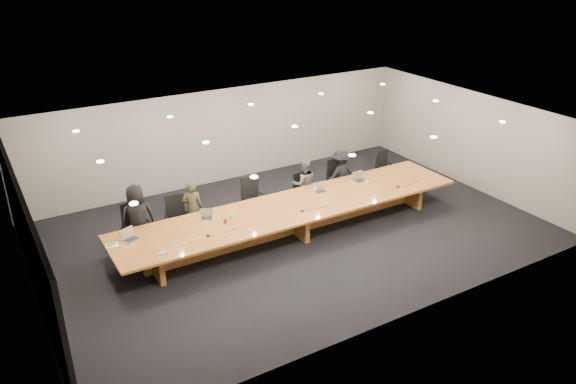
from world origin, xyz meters
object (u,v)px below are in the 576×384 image
at_px(chair_left, 177,218).
at_px(av_box, 162,253).
at_px(chair_mid_left, 254,199).
at_px(mic_center, 302,211).
at_px(person_a, 138,218).
at_px(mic_right, 398,186).
at_px(chair_far_right, 386,168).
at_px(person_c, 304,184).
at_px(water_bottle, 231,217).
at_px(chair_far_left, 137,227).
at_px(laptop_a, 131,235).
at_px(mic_left, 208,235).
at_px(chair_right, 338,179).
at_px(laptop_e, 361,177).
at_px(amber_mug, 225,221).
at_px(laptop_d, 321,188).
at_px(person_b, 192,208).
at_px(person_d, 340,174).
at_px(paper_cup_near, 315,190).
at_px(laptop_b, 206,215).
at_px(chair_mid_right, 304,190).
at_px(paper_cup_far, 367,182).
at_px(conference_table, 294,214).

distance_m(chair_left, av_box, 2.01).
relative_size(chair_mid_left, mic_center, 9.74).
relative_size(person_a, mic_right, 14.38).
bearing_deg(chair_far_right, person_c, 179.84).
xyz_separation_m(water_bottle, mic_center, (1.68, -0.43, -0.08)).
distance_m(chair_far_left, laptop_a, 0.99).
distance_m(chair_mid_left, mic_left, 2.47).
bearing_deg(person_c, chair_mid_left, 14.61).
height_order(chair_left, chair_right, chair_right).
bearing_deg(mic_center, water_bottle, 165.73).
height_order(laptop_a, laptop_e, laptop_a).
relative_size(chair_far_left, mic_right, 10.31).
height_order(chair_far_right, person_a, person_a).
xyz_separation_m(laptop_e, amber_mug, (-4.16, -0.37, -0.08)).
bearing_deg(person_a, laptop_d, 174.61).
bearing_deg(chair_mid_left, person_b, 176.75).
relative_size(person_c, laptop_d, 4.31).
xyz_separation_m(person_d, paper_cup_near, (-1.30, -0.71, 0.09)).
height_order(chair_far_right, laptop_a, chair_far_right).
bearing_deg(laptop_b, amber_mug, -29.36).
height_order(chair_mid_right, person_d, person_d).
bearing_deg(chair_mid_left, chair_right, -0.36).
relative_size(laptop_a, laptop_d, 1.07).
bearing_deg(laptop_a, paper_cup_far, -25.17).
relative_size(laptop_b, paper_cup_far, 3.04).
xyz_separation_m(laptop_b, paper_cup_far, (4.50, -0.26, -0.07)).
bearing_deg(mic_left, person_d, 17.77).
bearing_deg(chair_mid_right, laptop_d, -105.45).
xyz_separation_m(laptop_a, mic_center, (3.94, -0.68, -0.12)).
bearing_deg(laptop_a, chair_far_right, -17.29).
xyz_separation_m(chair_far_left, person_c, (4.56, -0.04, 0.10)).
relative_size(person_c, mic_left, 12.52).
height_order(person_a, paper_cup_near, person_a).
bearing_deg(av_box, conference_table, 4.28).
distance_m(person_b, mic_right, 5.37).
height_order(water_bottle, paper_cup_far, water_bottle).
height_order(laptop_b, water_bottle, laptop_b).
xyz_separation_m(water_bottle, paper_cup_far, (4.04, 0.10, -0.05)).
relative_size(chair_far_right, person_d, 0.74).
distance_m(chair_left, paper_cup_near, 3.56).
bearing_deg(laptop_a, paper_cup_near, -22.51).
bearing_deg(person_d, chair_far_right, 179.13).
bearing_deg(chair_mid_left, amber_mug, -139.08).
distance_m(chair_left, water_bottle, 1.47).
distance_m(chair_right, chair_far_right, 1.76).
xyz_separation_m(laptop_b, mic_center, (2.14, -0.79, -0.10)).
height_order(conference_table, laptop_a, laptop_a).
height_order(chair_right, person_b, person_b).
bearing_deg(conference_table, chair_right, 28.47).
distance_m(laptop_a, paper_cup_far, 6.30).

